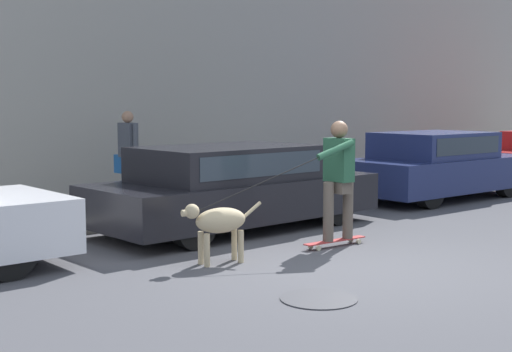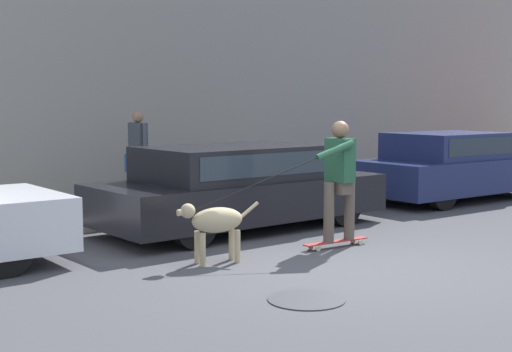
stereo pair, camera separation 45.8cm
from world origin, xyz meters
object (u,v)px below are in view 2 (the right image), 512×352
object	(u,v)px
parked_car_2	(452,167)
dog	(215,222)
pedestrian_with_bag	(137,152)
fire_hydrant	(327,186)
skateboarder	(339,175)
parked_car_1	(238,188)

from	to	relation	value
parked_car_2	dog	distance (m)	6.95
pedestrian_with_bag	parked_car_2	bearing A→B (deg)	-26.09
parked_car_2	dog	world-z (taller)	parked_car_2
parked_car_2	dog	xyz separation A→B (m)	(-6.74, -1.67, -0.15)
pedestrian_with_bag	fire_hydrant	world-z (taller)	pedestrian_with_bag
skateboarder	pedestrian_with_bag	bearing A→B (deg)	-78.43
parked_car_1	dog	bearing A→B (deg)	-134.25
parked_car_1	skateboarder	distance (m)	1.93
parked_car_2	fire_hydrant	distance (m)	2.70
parked_car_1	pedestrian_with_bag	size ratio (longest dim) A/B	2.83
skateboarder	pedestrian_with_bag	world-z (taller)	pedestrian_with_bag
parked_car_2	parked_car_1	bearing A→B (deg)	-178.30
parked_car_2	fire_hydrant	world-z (taller)	parked_car_2
fire_hydrant	skateboarder	bearing A→B (deg)	-131.47
parked_car_2	fire_hydrant	bearing A→B (deg)	164.79
skateboarder	parked_car_2	bearing A→B (deg)	-155.42
parked_car_1	pedestrian_with_bag	world-z (taller)	pedestrian_with_bag
parked_car_1	dog	xyz separation A→B (m)	(-1.57, -1.67, -0.13)
fire_hydrant	parked_car_1	bearing A→B (deg)	-163.27
parked_car_2	dog	bearing A→B (deg)	-164.42
skateboarder	pedestrian_with_bag	size ratio (longest dim) A/B	1.65
skateboarder	pedestrian_with_bag	distance (m)	4.35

